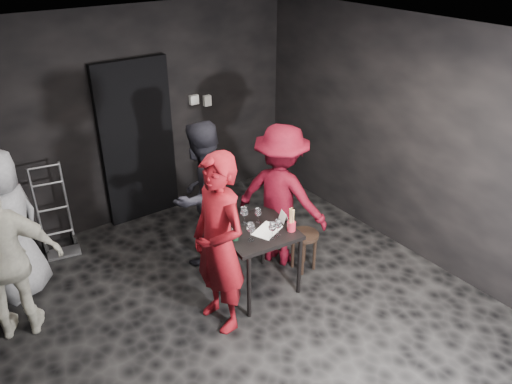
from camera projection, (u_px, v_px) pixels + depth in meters
floor at (247, 313)px, 5.07m from camera, size 4.50×5.00×0.02m
ceiling at (245, 41)px, 3.79m from camera, size 4.50×5.00×0.02m
wall_back at (133, 119)px, 6.22m from camera, size 4.50×0.04×2.70m
wall_right at (411, 141)px, 5.58m from camera, size 0.04×5.00×2.70m
doorway at (137, 142)px, 6.32m from camera, size 0.95×0.10×2.10m
wallbox_upper at (194, 100)px, 6.58m from camera, size 0.12×0.06×0.12m
wallbox_lower at (207, 101)px, 6.70m from camera, size 0.10×0.06×0.14m
hand_truck at (59, 236)px, 5.95m from camera, size 0.38×0.33×1.13m
tasting_table at (257, 237)px, 5.12m from camera, size 0.72×0.72×0.75m
stool at (304, 241)px, 5.56m from camera, size 0.32×0.32×0.47m
server_red at (218, 228)px, 4.48m from camera, size 0.58×0.82×2.16m
woman_black at (201, 186)px, 5.49m from camera, size 1.04×0.80×1.89m
man_maroon at (281, 189)px, 5.48m from camera, size 1.02×1.31×1.84m
bystander_cream at (3, 251)px, 4.42m from camera, size 1.21×0.87×1.86m
bystander_grey at (5, 219)px, 4.94m from camera, size 1.01×0.88×1.81m
tasting_mat at (267, 230)px, 5.05m from camera, size 0.36×0.31×0.00m
wine_glass_a at (251, 231)px, 4.84m from camera, size 0.10×0.10×0.22m
wine_glass_b at (228, 224)px, 4.99m from camera, size 0.08×0.08×0.18m
wine_glass_c at (244, 215)px, 5.11m from camera, size 0.10×0.10×0.22m
wine_glass_d at (272, 230)px, 4.87m from camera, size 0.09×0.09×0.20m
wine_glass_e at (278, 227)px, 4.92m from camera, size 0.10×0.10×0.20m
wine_glass_f at (258, 215)px, 5.14m from camera, size 0.08×0.08×0.18m
wine_bottle at (235, 230)px, 4.86m from camera, size 0.07×0.07×0.29m
breadstick_cup at (292, 220)px, 4.99m from camera, size 0.09×0.09×0.27m
reserved_card at (283, 217)px, 5.19m from camera, size 0.11×0.15×0.10m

